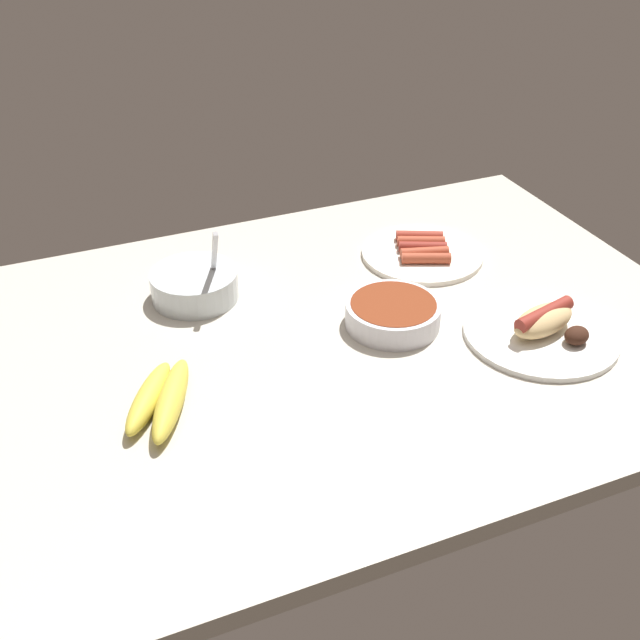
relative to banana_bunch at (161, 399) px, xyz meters
The scene contains 6 objects.
ground_plane 34.45cm from the banana_bunch, 13.41° to the left, with size 120.00×90.00×3.00cm, color beige.
banana_bunch is the anchor object (origin of this frame).
bowl_chili 41.39cm from the banana_bunch, ahead, with size 15.94×15.94×4.28cm.
plate_hotdog_assembled 62.19cm from the banana_bunch, ahead, with size 25.30×25.30×5.61cm.
bowl_coleslaw 30.60cm from the banana_bunch, 65.58° to the left, with size 15.34×15.34×15.33cm.
plate_sausages 62.53cm from the banana_bunch, 24.22° to the left, with size 23.35×23.35×3.04cm.
Camera 1 is at (-46.80, -99.18, 74.85)cm, focal length 44.74 mm.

